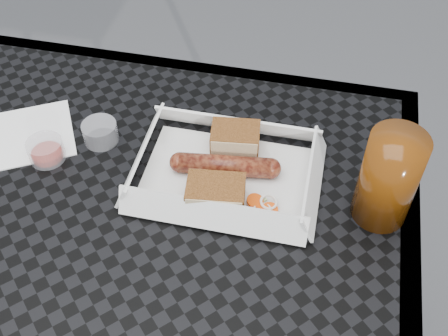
% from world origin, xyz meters
% --- Properties ---
extents(patio_table, '(0.80, 0.80, 0.74)m').
position_xyz_m(patio_table, '(0.00, 0.00, 0.67)').
color(patio_table, black).
rests_on(patio_table, ground).
extents(food_tray, '(0.22, 0.15, 0.00)m').
position_xyz_m(food_tray, '(0.14, 0.16, 0.75)').
color(food_tray, white).
rests_on(food_tray, patio_table).
extents(bratwurst, '(0.15, 0.04, 0.03)m').
position_xyz_m(bratwurst, '(0.14, 0.17, 0.76)').
color(bratwurst, brown).
rests_on(bratwurst, food_tray).
extents(bread_near, '(0.07, 0.06, 0.04)m').
position_xyz_m(bread_near, '(0.14, 0.21, 0.77)').
color(bread_near, brown).
rests_on(bread_near, food_tray).
extents(bread_far, '(0.08, 0.06, 0.04)m').
position_xyz_m(bread_far, '(0.14, 0.11, 0.77)').
color(bread_far, brown).
rests_on(bread_far, food_tray).
extents(veg_garnish, '(0.03, 0.03, 0.00)m').
position_xyz_m(veg_garnish, '(0.20, 0.12, 0.75)').
color(veg_garnish, '#E54A09').
rests_on(veg_garnish, food_tray).
extents(napkin, '(0.16, 0.16, 0.00)m').
position_xyz_m(napkin, '(-0.15, 0.18, 0.75)').
color(napkin, white).
rests_on(napkin, patio_table).
extents(condiment_cup_sauce, '(0.05, 0.05, 0.03)m').
position_xyz_m(condiment_cup_sauce, '(-0.11, 0.14, 0.76)').
color(condiment_cup_sauce, maroon).
rests_on(condiment_cup_sauce, patio_table).
extents(condiment_cup_empty, '(0.05, 0.05, 0.03)m').
position_xyz_m(condiment_cup_empty, '(-0.05, 0.19, 0.76)').
color(condiment_cup_empty, silver).
rests_on(condiment_cup_empty, patio_table).
extents(drink_glass, '(0.07, 0.07, 0.13)m').
position_xyz_m(drink_glass, '(0.35, 0.15, 0.81)').
color(drink_glass, '#542707').
rests_on(drink_glass, patio_table).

